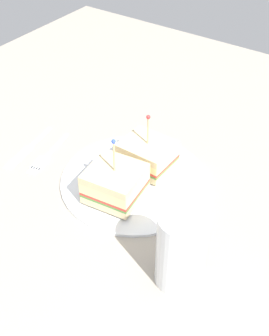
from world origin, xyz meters
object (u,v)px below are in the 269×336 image
plate (134,179)px  knife (27,149)px  drink_glass (180,254)px  sandwich_half_back (146,153)px  fork (45,157)px  sandwich_half_front (115,183)px

plate → knife: size_ratio=1.82×
plate → drink_glass: size_ratio=2.12×
drink_glass → knife: 38.40cm
sandwich_half_back → drink_glass: bearing=-45.5°
sandwich_half_back → knife: bearing=-158.9°
sandwich_half_back → knife: size_ratio=0.75×
plate → sandwich_half_back: 4.83cm
sandwich_half_back → fork: size_ratio=0.80×
fork → plate: bearing=13.2°
fork → sandwich_half_front: bearing=-4.8°
fork → knife: (-4.43, -0.24, 0.00)cm
plate → fork: 17.27cm
plate → sandwich_half_front: bearing=-90.9°
drink_glass → fork: (-32.69, 8.76, -4.92)cm
plate → knife: 21.65cm
plate → sandwich_half_back: size_ratio=2.42×
fork → knife: same height
plate → fork: size_ratio=1.94×
plate → sandwich_half_front: (-0.09, -5.35, 3.13)cm
sandwich_half_back → drink_glass: drink_glass is taller
plate → sandwich_half_back: (-0.37, 3.87, 2.87)cm
fork → knife: bearing=-176.8°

